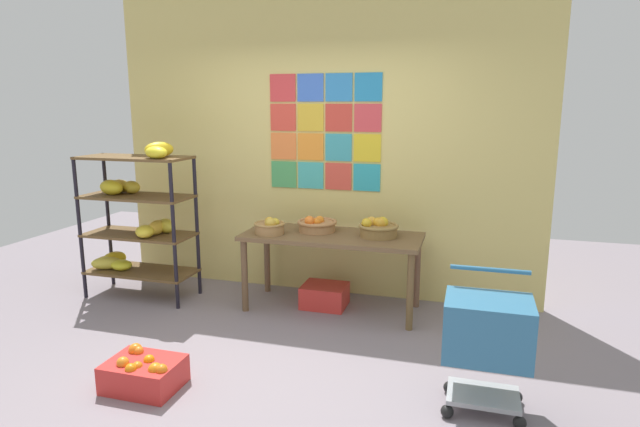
# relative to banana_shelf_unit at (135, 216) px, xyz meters

# --- Properties ---
(ground) EXTENTS (9.35, 9.35, 0.00)m
(ground) POSITION_rel_banana_shelf_unit_xyz_m (1.73, -1.02, -0.82)
(ground) COLOR gray
(back_wall_with_art) EXTENTS (4.32, 0.07, 2.98)m
(back_wall_with_art) POSITION_rel_banana_shelf_unit_xyz_m (1.73, 0.69, 0.67)
(back_wall_with_art) COLOR #DBC76F
(back_wall_with_art) RESTS_ON ground
(banana_shelf_unit) EXTENTS (1.08, 0.51, 1.56)m
(banana_shelf_unit) POSITION_rel_banana_shelf_unit_xyz_m (0.00, 0.00, 0.00)
(banana_shelf_unit) COLOR black
(banana_shelf_unit) RESTS_ON ground
(display_table) EXTENTS (1.65, 0.68, 0.72)m
(display_table) POSITION_rel_banana_shelf_unit_xyz_m (1.96, 0.20, -0.18)
(display_table) COLOR brown
(display_table) RESTS_ON ground
(fruit_basket_right) EXTENTS (0.38, 0.38, 0.16)m
(fruit_basket_right) POSITION_rel_banana_shelf_unit_xyz_m (1.79, 0.29, -0.03)
(fruit_basket_right) COLOR #AD7B4B
(fruit_basket_right) RESTS_ON display_table
(fruit_basket_left) EXTENTS (0.36, 0.36, 0.18)m
(fruit_basket_left) POSITION_rel_banana_shelf_unit_xyz_m (2.38, 0.25, -0.02)
(fruit_basket_left) COLOR olive
(fruit_basket_left) RESTS_ON display_table
(fruit_basket_back_left) EXTENTS (0.29, 0.29, 0.16)m
(fruit_basket_back_left) POSITION_rel_banana_shelf_unit_xyz_m (1.41, 0.06, -0.03)
(fruit_basket_back_left) COLOR #A37847
(fruit_basket_back_left) RESTS_ON display_table
(produce_crate_under_table) EXTENTS (0.42, 0.35, 0.21)m
(produce_crate_under_table) POSITION_rel_banana_shelf_unit_xyz_m (1.88, 0.24, -0.71)
(produce_crate_under_table) COLOR red
(produce_crate_under_table) RESTS_ON ground
(orange_crate_foreground) EXTENTS (0.49, 0.37, 0.25)m
(orange_crate_foreground) POSITION_rel_banana_shelf_unit_xyz_m (1.11, -1.54, -0.71)
(orange_crate_foreground) COLOR red
(orange_crate_foreground) RESTS_ON ground
(shopping_cart) EXTENTS (0.52, 0.44, 0.87)m
(shopping_cart) POSITION_rel_banana_shelf_unit_xyz_m (3.32, -1.17, -0.30)
(shopping_cart) COLOR black
(shopping_cart) RESTS_ON ground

